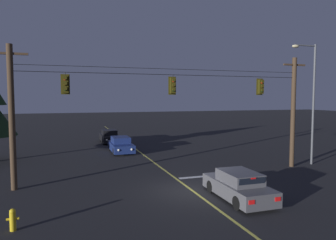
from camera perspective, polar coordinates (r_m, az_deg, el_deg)
ground_plane at (r=17.10m, az=4.37°, el=-12.70°), size 180.00×180.00×0.00m
lane_centre_stripe at (r=25.46m, az=-3.55°, el=-7.08°), size 0.14×60.00×0.01m
stop_bar_paint at (r=20.01m, az=6.72°, el=-10.21°), size 3.40×0.36×0.01m
signal_span_assembly at (r=19.25m, az=0.93°, el=1.39°), size 19.89×0.32×7.75m
traffic_light_leftmost at (r=18.16m, az=-18.33°, el=6.27°), size 0.48×0.41×1.22m
traffic_light_left_inner at (r=19.22m, az=0.92°, el=6.35°), size 0.48×0.41×1.22m
traffic_light_centre at (r=22.11m, az=16.67°, el=5.89°), size 0.48×0.41×1.22m
car_waiting_near_lane at (r=15.82m, az=12.78°, el=-11.74°), size 1.80×4.33×1.39m
car_oncoming_lead at (r=28.60m, az=-8.65°, el=-4.56°), size 1.80×4.42×1.39m
car_oncoming_trailing at (r=34.94m, az=-10.70°, el=-3.01°), size 1.80×4.42×1.39m
street_lamp_corner at (r=25.03m, az=24.69°, el=4.39°), size 2.11×0.30×8.80m
fire_hydrant at (r=13.41m, az=-26.60°, el=-15.95°), size 0.44×0.22×0.84m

